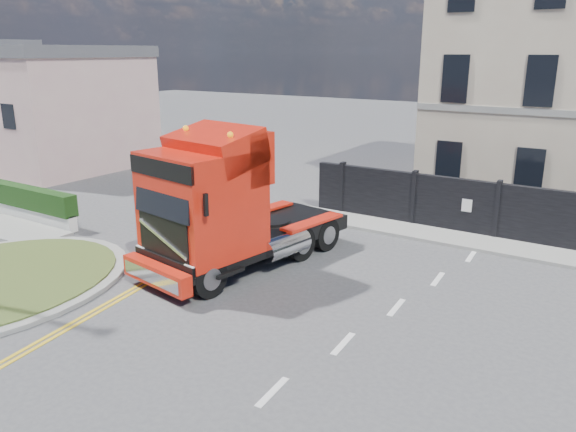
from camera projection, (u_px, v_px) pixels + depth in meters
The scene contains 6 objects.
ground at pixel (248, 306), 14.48m from camera, with size 120.00×120.00×0.00m, color #424244.
hedge_wall at pixel (8, 198), 22.24m from camera, with size 8.00×0.55×1.35m.
seaside_bldg_pink at pixel (56, 113), 31.28m from camera, with size 8.00×8.00×6.00m, color beige.
seaside_bldg_cream at pixel (8, 111), 37.19m from camera, with size 9.00×8.00×5.00m, color beige.
pavement_far at pixel (552, 256), 17.87m from camera, with size 20.00×1.60×0.12m, color gray.
truck at pixel (221, 210), 16.30m from camera, with size 3.70×7.33×4.19m.
Camera 1 is at (8.03, -10.56, 6.34)m, focal length 35.00 mm.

